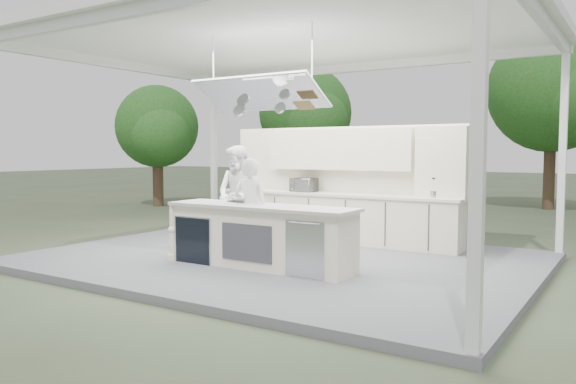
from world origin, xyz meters
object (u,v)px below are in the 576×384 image
Objects in this scene: back_counter at (335,217)px; head_chef at (251,210)px; demo_island at (259,236)px; sous_chef at (239,195)px.

back_counter is 2.63m from head_chef.
head_chef reaches higher than back_counter.
back_counter is at bearing 93.63° from demo_island.
back_counter is (-0.18, 2.81, 0.00)m from demo_island.
head_chef is at bearing 144.95° from demo_island.
back_counter is at bearing 40.39° from sous_chef.
back_counter is 2.71× the size of sous_chef.
demo_island is 2.82m from back_counter.
back_counter is 3.06× the size of head_chef.
head_chef is 1.88m from sous_chef.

